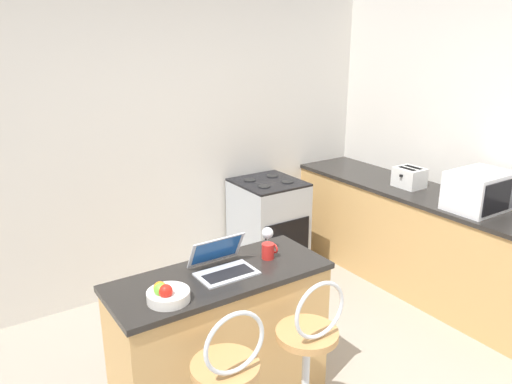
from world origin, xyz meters
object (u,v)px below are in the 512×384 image
Objects in this scene: microwave at (479,191)px; stove_range at (268,227)px; bar_stool_far at (308,366)px; mug_red at (268,251)px; laptop at (222,263)px; fruit_bowl at (167,294)px; toaster at (409,177)px; wine_glass_short at (267,234)px.

stove_range is (-0.92, 1.53, -0.61)m from microwave.
mug_red is (0.10, 0.52, 0.46)m from bar_stool_far.
laptop is 1.51× the size of fruit_bowl.
toaster is (1.99, 1.04, 0.50)m from bar_stool_far.
fruit_bowl is (-0.63, 0.39, 0.46)m from bar_stool_far.
toaster is (2.21, 0.51, 0.04)m from laptop.
bar_stool_far is at bearing -67.22° from laptop.
stove_range is 1.61m from wine_glass_short.
laptop reaches higher than wine_glass_short.
laptop reaches higher than mug_red.
bar_stool_far is 4.66× the size of fruit_bowl.
wine_glass_short is (0.39, 0.11, 0.05)m from laptop.
wine_glass_short is (-1.82, -0.40, 0.02)m from toaster.
fruit_bowl is at bearing -161.14° from laptop.
mug_red is (-1.89, -0.51, -0.04)m from toaster.
toaster is at bearing 27.51° from bar_stool_far.
laptop is at bearing 178.59° from mug_red.
microwave is at bearing -58.94° from stove_range.
microwave is 1.87m from mug_red.
fruit_bowl is (-0.41, -0.14, -0.01)m from laptop.
mug_red is (-1.86, 0.18, -0.10)m from microwave.
toaster is at bearing 15.20° from mug_red.
toaster is at bearing 13.84° from fruit_bowl.
fruit_bowl is (-1.67, -1.48, 0.49)m from stove_range.
wine_glass_short reaches higher than mug_red.
bar_stool_far reaches higher than mug_red.
laptop is 0.71× the size of microwave.
laptop is 3.50× the size of mug_red.
toaster is at bearing -41.32° from stove_range.
bar_stool_far reaches higher than stove_range.
laptop is at bearing 18.86° from fruit_bowl.
toaster reaches higher than mug_red.
laptop is at bearing -164.95° from wine_glass_short.
wine_glass_short is at bearing 15.05° from laptop.
stove_range is at bearing 41.46° from fruit_bowl.
stove_range is at bearing 54.70° from wine_glass_short.
toaster is 2.50× the size of mug_red.
stove_range is at bearing 121.06° from microwave.
wine_glass_short reaches higher than fruit_bowl.
laptop is at bearing -167.11° from toaster.
bar_stool_far is 2.30m from toaster.
bar_stool_far reaches higher than fruit_bowl.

